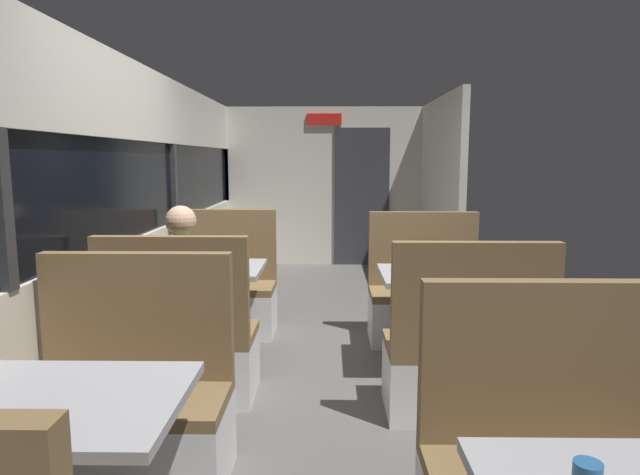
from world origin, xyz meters
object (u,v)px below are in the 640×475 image
(dining_table_mid_window, at_px, (204,280))
(bench_mid_window_facing_end, at_px, (181,350))
(bench_mid_window_facing_entry, at_px, (222,296))
(bench_rear_aisle_facing_entry, at_px, (425,303))
(bench_rear_aisle_facing_end, at_px, (465,363))
(dining_table_rear_aisle, at_px, (443,286))
(dining_table_near_window, at_px, (54,425))
(bench_near_window_facing_entry, at_px, (130,416))
(seated_passenger, at_px, (183,316))

(dining_table_mid_window, xyz_separation_m, bench_mid_window_facing_end, (0.00, -0.70, -0.31))
(bench_mid_window_facing_entry, height_order, bench_rear_aisle_facing_entry, same)
(bench_mid_window_facing_entry, xyz_separation_m, bench_rear_aisle_facing_end, (1.79, -1.60, 0.00))
(bench_mid_window_facing_entry, distance_m, dining_table_rear_aisle, 2.03)
(dining_table_near_window, bearing_deg, bench_rear_aisle_facing_end, 38.45)
(bench_mid_window_facing_end, bearing_deg, bench_near_window_facing_entry, -90.00)
(dining_table_mid_window, relative_size, dining_table_rear_aisle, 1.00)
(bench_mid_window_facing_end, relative_size, bench_mid_window_facing_entry, 1.00)
(bench_near_window_facing_entry, bearing_deg, bench_mid_window_facing_end, 90.00)
(bench_rear_aisle_facing_end, bearing_deg, bench_mid_window_facing_end, 173.62)
(bench_mid_window_facing_end, xyz_separation_m, dining_table_rear_aisle, (1.79, 0.50, 0.31))
(dining_table_mid_window, xyz_separation_m, dining_table_rear_aisle, (1.79, -0.20, 0.00))
(dining_table_near_window, bearing_deg, dining_table_rear_aisle, 49.83)
(dining_table_mid_window, relative_size, bench_rear_aisle_facing_entry, 0.82)
(dining_table_near_window, relative_size, bench_rear_aisle_facing_end, 0.82)
(bench_near_window_facing_entry, bearing_deg, seated_passenger, 90.00)
(dining_table_mid_window, relative_size, bench_rear_aisle_facing_end, 0.82)
(bench_rear_aisle_facing_entry, bearing_deg, seated_passenger, -147.82)
(dining_table_rear_aisle, xyz_separation_m, bench_rear_aisle_facing_end, (0.00, -0.70, -0.31))
(dining_table_near_window, height_order, bench_near_window_facing_entry, bench_near_window_facing_entry)
(dining_table_near_window, height_order, dining_table_mid_window, same)
(dining_table_rear_aisle, bearing_deg, bench_mid_window_facing_entry, 153.32)
(bench_rear_aisle_facing_end, bearing_deg, dining_table_mid_window, 153.32)
(bench_mid_window_facing_entry, bearing_deg, bench_rear_aisle_facing_end, -41.77)
(bench_mid_window_facing_end, bearing_deg, dining_table_mid_window, 90.00)
(dining_table_mid_window, bearing_deg, bench_near_window_facing_entry, -90.00)
(dining_table_mid_window, distance_m, bench_rear_aisle_facing_end, 2.03)
(dining_table_mid_window, xyz_separation_m, seated_passenger, (0.00, -0.63, -0.10))
(bench_mid_window_facing_end, bearing_deg, bench_rear_aisle_facing_entry, 33.81)
(dining_table_mid_window, height_order, bench_rear_aisle_facing_entry, bench_rear_aisle_facing_entry)
(bench_near_window_facing_entry, distance_m, bench_rear_aisle_facing_end, 1.93)
(bench_rear_aisle_facing_entry, distance_m, seated_passenger, 2.13)
(bench_mid_window_facing_entry, bearing_deg, dining_table_near_window, -90.00)
(dining_table_rear_aisle, bearing_deg, dining_table_mid_window, 173.62)
(dining_table_rear_aisle, bearing_deg, bench_rear_aisle_facing_end, -90.00)
(bench_near_window_facing_entry, distance_m, bench_rear_aisle_facing_entry, 2.78)
(dining_table_near_window, bearing_deg, seated_passenger, 90.00)
(seated_passenger, bearing_deg, bench_mid_window_facing_entry, 90.00)
(dining_table_mid_window, bearing_deg, bench_mid_window_facing_entry, 90.00)
(dining_table_near_window, xyz_separation_m, bench_mid_window_facing_entry, (0.00, 3.02, -0.31))
(bench_mid_window_facing_end, height_order, seated_passenger, seated_passenger)
(bench_rear_aisle_facing_end, xyz_separation_m, seated_passenger, (-1.79, 0.27, 0.21))
(dining_table_mid_window, height_order, bench_mid_window_facing_entry, bench_mid_window_facing_entry)
(bench_near_window_facing_entry, height_order, dining_table_rear_aisle, bench_near_window_facing_entry)
(bench_near_window_facing_entry, height_order, bench_rear_aisle_facing_end, same)
(bench_mid_window_facing_end, xyz_separation_m, bench_rear_aisle_facing_entry, (1.79, 1.20, 0.00))
(bench_near_window_facing_entry, relative_size, bench_mid_window_facing_entry, 1.00)
(bench_mid_window_facing_end, height_order, bench_rear_aisle_facing_entry, same)
(bench_mid_window_facing_end, distance_m, bench_rear_aisle_facing_end, 1.80)
(bench_near_window_facing_entry, xyz_separation_m, bench_rear_aisle_facing_entry, (1.79, 2.12, 0.00))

